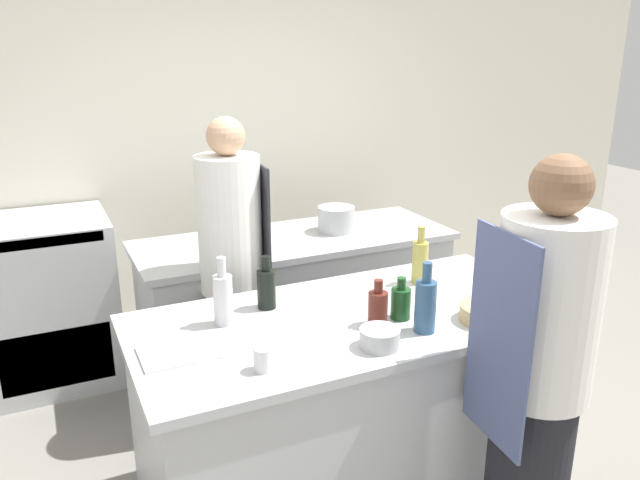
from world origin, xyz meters
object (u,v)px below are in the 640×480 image
stockpot (336,219)px  cup (263,359)px  chef_at_prep_near (538,377)px  bowl_prep_small (380,338)px  bottle_vinegar (266,287)px  oven_range (49,301)px  bottle_cooking_oil (420,261)px  bottle_sauce (401,302)px  bottle_olive_oil (378,307)px  chef_at_stove (233,277)px  bowl_mixing_large (487,313)px  bottle_wine (425,304)px  bottle_water (223,298)px

stockpot → cup: bearing=-125.2°
chef_at_prep_near → bowl_prep_small: size_ratio=10.51×
bottle_vinegar → oven_range: bearing=121.3°
chef_at_prep_near → bottle_cooking_oil: chef_at_prep_near is taller
oven_range → bottle_sauce: size_ratio=5.51×
bottle_olive_oil → chef_at_prep_near: bearing=-56.1°
chef_at_stove → stockpot: size_ratio=7.25×
chef_at_prep_near → bowl_mixing_large: chef_at_prep_near is taller
bottle_vinegar → bottle_cooking_oil: bottle_cooking_oil is taller
bottle_wine → bowl_mixing_large: bottle_wine is taller
oven_range → bottle_water: 1.77m
bottle_vinegar → bottle_water: (-0.23, -0.08, 0.02)m
bottle_sauce → bowl_prep_small: (-0.22, -0.20, -0.04)m
bottle_vinegar → cup: bottle_vinegar is taller
chef_at_prep_near → bowl_prep_small: 0.61m
bottle_olive_oil → bottle_wine: (0.15, -0.14, 0.04)m
bottle_wine → bottle_sauce: bottle_wine is taller
bottle_olive_oil → bottle_sauce: size_ratio=1.08×
bottle_wine → bowl_mixing_large: size_ratio=1.27×
bottle_water → bowl_mixing_large: bottle_water is taller
chef_at_stove → bottle_sauce: 1.03m
bowl_mixing_large → oven_range: bearing=130.4°
oven_range → stockpot: stockpot is taller
chef_at_prep_near → bottle_cooking_oil: bearing=1.9°
chef_at_prep_near → chef_at_stove: size_ratio=0.99×
chef_at_stove → bottle_vinegar: (-0.01, -0.54, 0.14)m
oven_range → bowl_prep_small: 2.38m
bottle_vinegar → stockpot: (0.83, 0.94, -0.02)m
stockpot → bottle_vinegar: bearing=-131.2°
bottle_olive_oil → bottle_cooking_oil: bottle_cooking_oil is taller
bottle_wine → bowl_mixing_large: 0.32m
bottle_water → stockpot: 1.47m
bowl_mixing_large → chef_at_stove: bearing=126.8°
chef_at_prep_near → bottle_olive_oil: (-0.38, 0.56, 0.14)m
bottle_sauce → stockpot: (0.34, 1.30, 0.00)m
chef_at_stove → bowl_mixing_large: size_ratio=7.10×
bottle_water → bowl_mixing_large: 1.14m
bottle_wine → bottle_cooking_oil: (0.29, 0.47, -0.00)m
chef_at_stove → bottle_cooking_oil: 1.00m
bottle_vinegar → bowl_mixing_large: (0.82, -0.54, -0.06)m
oven_range → bottle_cooking_oil: (1.70, -1.52, 0.50)m
bottle_sauce → bottle_water: bearing=158.9°
bottle_cooking_oil → bottle_sauce: 0.45m
oven_range → bottle_water: (0.67, -1.56, 0.50)m
chef_at_prep_near → bottle_vinegar: bearing=44.4°
bottle_wine → bottle_sauce: (-0.02, 0.15, -0.05)m
oven_range → bowl_prep_small: bearing=-60.1°
chef_at_prep_near → bowl_prep_small: chef_at_prep_near is taller
chef_at_stove → bottle_vinegar: bearing=4.1°
bowl_mixing_large → bottle_vinegar: bearing=146.5°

